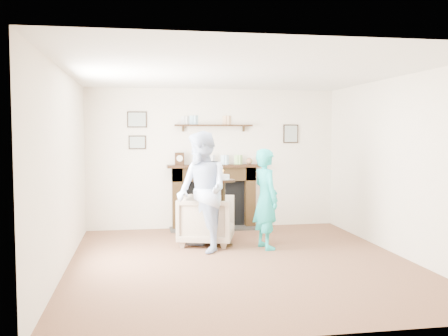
{
  "coord_description": "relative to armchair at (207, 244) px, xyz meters",
  "views": [
    {
      "loc": [
        -1.33,
        -6.41,
        1.71
      ],
      "look_at": [
        -0.07,
        0.9,
        1.19
      ],
      "focal_mm": 40.0,
      "sensor_mm": 36.0,
      "label": 1
    }
  ],
  "objects": [
    {
      "name": "pedestal_table",
      "position": [
        0.23,
        -0.16,
        0.71
      ],
      "size": [
        0.36,
        0.36,
        1.16
      ],
      "color": "black",
      "rests_on": "ground"
    },
    {
      "name": "room_shell",
      "position": [
        0.3,
        -0.45,
        1.62
      ],
      "size": [
        4.54,
        5.02,
        2.52
      ],
      "color": "#F2E7CE",
      "rests_on": "ground"
    },
    {
      "name": "woman",
      "position": [
        0.82,
        -0.44,
        0.0
      ],
      "size": [
        0.46,
        0.61,
        1.48
      ],
      "primitive_type": "imported",
      "rotation": [
        0.0,
        0.0,
        1.79
      ],
      "color": "teal",
      "rests_on": "ground"
    },
    {
      "name": "man",
      "position": [
        -0.14,
        -0.47,
        0.0
      ],
      "size": [
        0.94,
        1.04,
        1.74
      ],
      "primitive_type": "imported",
      "rotation": [
        0.0,
        0.0,
        -1.17
      ],
      "color": "silver",
      "rests_on": "ground"
    },
    {
      "name": "armchair",
      "position": [
        0.0,
        0.0,
        0.0
      ],
      "size": [
        1.01,
        0.99,
        0.75
      ],
      "primitive_type": "imported",
      "rotation": [
        0.0,
        0.0,
        1.3
      ],
      "color": "#C4A791",
      "rests_on": "ground"
    },
    {
      "name": "ground",
      "position": [
        0.3,
        -1.14,
        0.0
      ],
      "size": [
        5.0,
        5.0,
        0.0
      ],
      "primitive_type": "plane",
      "color": "brown",
      "rests_on": "ground"
    }
  ]
}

